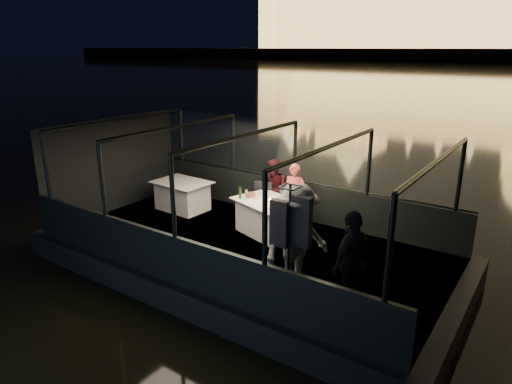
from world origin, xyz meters
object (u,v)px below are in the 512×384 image
Objects in this scene: dining_table_aft at (182,195)px; person_man_maroon at (274,188)px; passenger_stripe at (297,245)px; passenger_dark at (352,260)px; chair_port_right at (284,209)px; person_woman_coral at (294,195)px; wine_bottle at (240,192)px; dining_table_central at (268,217)px; coat_stand at (289,247)px; chair_port_left at (259,204)px.

person_man_maroon reaches higher than dining_table_aft.
passenger_dark is at bearing -66.44° from passenger_stripe.
chair_port_right is 0.39m from person_woman_coral.
passenger_dark is at bearing -26.11° from wine_bottle.
passenger_dark is (2.61, -2.35, 0.40)m from chair_port_right.
dining_table_central is 0.88× the size of passenger_dark.
coat_stand is 1.36× the size of person_man_maroon.
coat_stand is 0.99m from passenger_dark.
chair_port_left is at bearing 132.29° from coat_stand.
passenger_dark is (2.70, -1.82, 0.47)m from dining_table_central.
wine_bottle is at bearing -161.11° from dining_table_central.
passenger_stripe is at bearing 89.48° from coat_stand.
wine_bottle is (-2.34, 1.86, 0.02)m from coat_stand.
dining_table_central is 0.54m from chair_port_right.
person_man_maroon is 1.12m from wine_bottle.
dining_table_central is 0.85m from person_woman_coral.
coat_stand reaches higher than passenger_stripe.
wine_bottle is at bearing -106.41° from passenger_dark.
person_woman_coral is (0.78, 0.29, 0.30)m from chair_port_left.
wine_bottle is (2.04, -0.32, 0.53)m from dining_table_aft.
passenger_dark is (0.96, -0.00, 0.00)m from passenger_stripe.
person_woman_coral is at bearing 49.01° from wine_bottle.
dining_table_aft is at bearing 171.08° from wine_bottle.
dining_table_aft is at bearing 177.51° from dining_table_central.
coat_stand reaches higher than chair_port_right.
passenger_dark reaches higher than dining_table_central.
wine_bottle reaches higher than dining_table_aft.
dining_table_central is at bearing -118.27° from person_woman_coral.
chair_port_right is 0.68m from person_man_maroon.
chair_port_right is 0.64× the size of person_man_maroon.
person_man_maroon is 5.01× the size of wine_bottle.
person_man_maroon is (0.14, 0.44, 0.30)m from chair_port_left.
passenger_stripe is (2.29, -2.27, 0.40)m from chair_port_left.
person_man_maroon reaches higher than wine_bottle.
wine_bottle reaches higher than chair_port_left.
dining_table_central is at bearing -49.64° from person_man_maroon.
passenger_stripe is (2.15, -2.71, 0.10)m from person_man_maroon.
passenger_stripe reaches higher than person_woman_coral.
dining_table_central is 3.29m from passenger_dark.
chair_port_right is at bearing 8.70° from dining_table_aft.
chair_port_right is 3.11m from coat_stand.
chair_port_right is at bearing 80.89° from dining_table_central.
wine_bottle is at bearing -149.11° from chair_port_right.
coat_stand reaches higher than passenger_dark.
passenger_stripe is 0.96m from passenger_dark.
person_woman_coral is at bearing 2.44° from person_man_maroon.
coat_stand is 2.99m from wine_bottle.
chair_port_left is at bearing 171.09° from chair_port_right.
passenger_dark is (2.48, -2.56, 0.10)m from person_woman_coral.
passenger_dark is (5.34, -1.94, 0.47)m from dining_table_aft.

